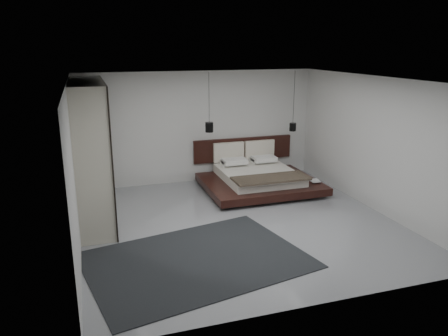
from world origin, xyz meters
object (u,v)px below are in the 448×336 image
object	(u,v)px
pendant_left	(209,127)
pendant_right	(293,127)
bed	(258,177)
wardrobe	(91,151)
rug	(197,260)
lattice_screen	(78,143)

from	to	relation	value
pendant_left	pendant_right	distance (m)	2.21
bed	wardrobe	bearing A→B (deg)	-169.82
bed	rug	size ratio (longest dim) A/B	0.78
rug	lattice_screen	bearing A→B (deg)	115.19
pendant_right	wardrobe	world-z (taller)	pendant_right
bed	pendant_right	xyz separation A→B (m)	(1.10, 0.41, 1.12)
lattice_screen	pendant_left	xyz separation A→B (m)	(3.01, -0.12, 0.22)
bed	rug	world-z (taller)	bed
bed	wardrobe	xyz separation A→B (m)	(-3.86, -0.69, 1.10)
pendant_left	pendant_right	world-z (taller)	same
lattice_screen	bed	bearing A→B (deg)	-7.46
lattice_screen	rug	distance (m)	4.31
pendant_left	bed	bearing A→B (deg)	-20.57
lattice_screen	pendant_left	bearing A→B (deg)	-2.37
pendant_left	wardrobe	world-z (taller)	pendant_left
bed	rug	xyz separation A→B (m)	(-2.36, -3.18, -0.27)
lattice_screen	rug	xyz separation A→B (m)	(1.75, -3.72, -1.29)
pendant_right	wardrobe	distance (m)	5.08
lattice_screen	wardrobe	bearing A→B (deg)	-78.46
wardrobe	rug	world-z (taller)	wardrobe
lattice_screen	rug	bearing A→B (deg)	-64.81
bed	rug	bearing A→B (deg)	-126.58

